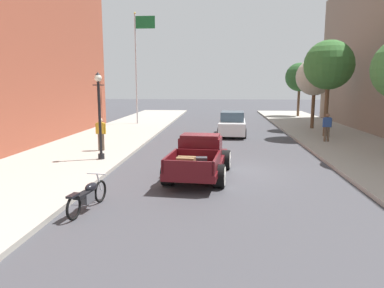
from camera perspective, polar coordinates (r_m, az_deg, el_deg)
ground_plane at (r=14.54m, az=5.15°, el=-4.35°), size 140.00×140.00×0.00m
sidewalk_left at (r=16.15m, az=-21.57°, el=-3.32°), size 5.50×64.00×0.15m
hotrod_truck_maroon at (r=13.75m, az=1.30°, el=-1.90°), size 2.47×5.04×1.58m
motorcycle_parked at (r=10.40m, az=-16.30°, el=-7.84°), size 0.62×2.11×0.93m
car_background_white at (r=24.56m, az=6.44°, el=3.13°), size 2.03×4.38×1.65m
pedestrian_sidewalk_left at (r=18.62m, az=-14.35°, el=1.85°), size 0.53×0.22×1.65m
pedestrian_sidewalk_right at (r=22.34m, az=20.76°, el=2.76°), size 0.53×0.22×1.65m
street_lamp_near at (r=16.31m, az=-14.57°, el=5.38°), size 0.50×0.32×3.85m
flagpole at (r=30.98m, az=-8.53°, el=13.66°), size 1.74×0.16×9.16m
street_tree_second at (r=24.64m, az=21.00°, el=11.65°), size 3.10×3.10×6.08m
street_tree_third at (r=28.68m, az=18.99°, el=10.06°), size 2.76×2.76×5.25m
street_tree_farthest at (r=39.58m, az=16.80°, el=10.17°), size 2.96×2.96×5.55m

